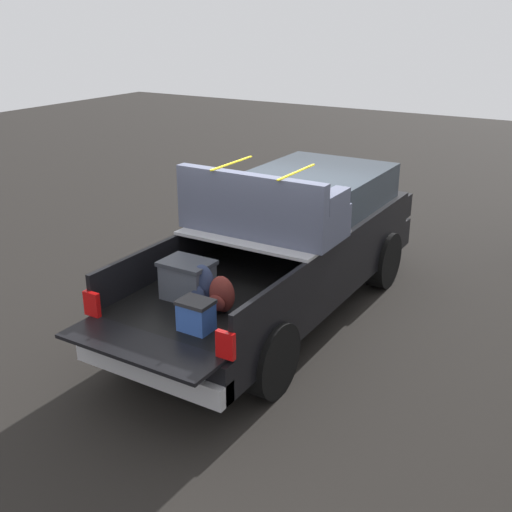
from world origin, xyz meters
TOP-DOWN VIEW (x-y plane):
  - ground_plane at (0.00, 0.00)m, footprint 40.00×40.00m
  - pickup_truck at (0.37, 0.00)m, footprint 6.05×2.07m

SIDE VIEW (x-z plane):
  - ground_plane at x=0.00m, z-range 0.00..0.00m
  - pickup_truck at x=0.37m, z-range -0.14..2.09m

